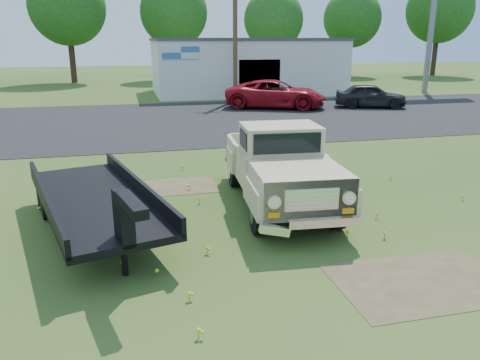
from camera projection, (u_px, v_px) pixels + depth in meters
name	position (u px, v px, depth m)	size (l,w,h in m)	color
ground	(284.00, 226.00, 10.55)	(140.00, 140.00, 0.00)	#294817
asphalt_lot	(191.00, 120.00, 24.50)	(90.00, 14.00, 0.02)	black
dirt_patch_a	(422.00, 282.00, 8.09)	(3.00, 2.00, 0.01)	brown
dirt_patch_b	(178.00, 187.00, 13.35)	(2.20, 1.60, 0.01)	brown
commercial_building	(246.00, 65.00, 36.42)	(14.20, 8.20, 4.15)	silver
utility_pole_mid	(235.00, 30.00, 30.60)	(1.60, 0.30, 9.00)	#4D3423
treeline_c	(67.00, 7.00, 43.50)	(7.04, 7.04, 10.47)	#372319
treeline_d	(174.00, 13.00, 46.78)	(6.72, 6.72, 10.00)	#372319
treeline_e	(274.00, 20.00, 47.83)	(6.08, 6.08, 9.04)	#372319
treeline_f	(352.00, 18.00, 52.32)	(6.40, 6.40, 9.52)	#372319
treeline_g	(440.00, 10.00, 52.91)	(7.36, 7.36, 10.95)	#372319
vintage_pickup_truck	(280.00, 165.00, 11.62)	(2.20, 5.67, 2.06)	tan
flatbed_trailer	(94.00, 195.00, 10.04)	(2.03, 6.08, 1.66)	black
red_pickup	(276.00, 94.00, 28.43)	(2.79, 6.04, 1.68)	maroon
dark_sedan	(370.00, 96.00, 28.67)	(1.71, 4.26, 1.45)	black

